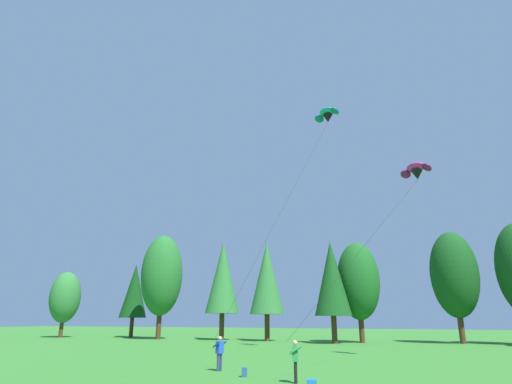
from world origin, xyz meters
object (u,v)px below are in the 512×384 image
(picnic_cooler, at_px, (312,384))
(parafoil_kite_high_teal, at_px, (327,115))
(parafoil_kite_mid_magenta, at_px, (416,171))
(backpack, at_px, (244,372))
(kite_flyer_near, at_px, (220,350))
(kite_flyer_mid, at_px, (295,358))

(picnic_cooler, bearing_deg, parafoil_kite_high_teal, -4.09)
(parafoil_kite_mid_magenta, bearing_deg, backpack, -125.79)
(parafoil_kite_mid_magenta, distance_m, picnic_cooler, 19.00)
(kite_flyer_near, relative_size, picnic_cooler, 3.25)
(kite_flyer_mid, xyz_separation_m, picnic_cooler, (1.00, -1.17, -0.83))
(kite_flyer_mid, bearing_deg, kite_flyer_near, 152.26)
(kite_flyer_near, bearing_deg, picnic_cooler, -32.43)
(backpack, bearing_deg, parafoil_kite_high_teal, -29.68)
(kite_flyer_mid, bearing_deg, picnic_cooler, -49.49)
(kite_flyer_mid, distance_m, picnic_cooler, 1.75)
(parafoil_kite_high_teal, xyz_separation_m, picnic_cooler, (2.65, -18.00, -20.34))
(kite_flyer_near, distance_m, kite_flyer_mid, 5.51)
(kite_flyer_near, height_order, backpack, kite_flyer_near)
(kite_flyer_near, height_order, picnic_cooler, kite_flyer_near)
(picnic_cooler, bearing_deg, backpack, 47.45)
(kite_flyer_near, relative_size, kite_flyer_mid, 1.00)
(kite_flyer_near, height_order, parafoil_kite_mid_magenta, parafoil_kite_mid_magenta)
(backpack, bearing_deg, kite_flyer_near, 28.02)
(kite_flyer_mid, bearing_deg, backpack, 159.82)
(kite_flyer_mid, height_order, picnic_cooler, kite_flyer_mid)
(parafoil_kite_mid_magenta, relative_size, picnic_cooler, 26.06)
(parafoil_kite_high_teal, xyz_separation_m, parafoil_kite_mid_magenta, (7.10, -4.38, -7.85))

